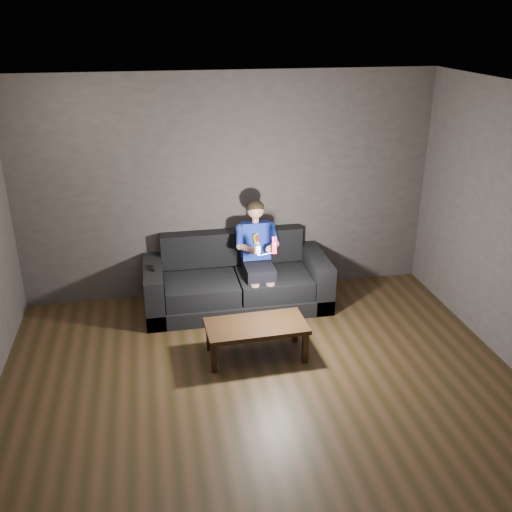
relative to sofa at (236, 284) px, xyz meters
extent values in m
plane|color=black|center=(-0.01, -2.07, -0.27)|extent=(5.00, 5.00, 0.00)
cube|color=#35302F|center=(-0.01, 0.43, 1.08)|extent=(5.00, 0.04, 2.70)
cube|color=white|center=(-0.01, -2.07, 2.43)|extent=(5.00, 5.00, 0.02)
cube|color=black|center=(0.00, -0.03, -0.18)|extent=(2.17, 0.94, 0.19)
cube|color=black|center=(-0.43, -0.13, 0.03)|extent=(0.85, 0.66, 0.23)
cube|color=black|center=(0.43, -0.13, 0.03)|extent=(0.85, 0.66, 0.23)
cube|color=black|center=(0.00, 0.33, 0.35)|extent=(1.74, 0.22, 0.42)
cube|color=black|center=(-0.98, -0.03, 0.02)|extent=(0.22, 0.94, 0.59)
cube|color=black|center=(0.98, -0.03, 0.02)|extent=(0.22, 0.94, 0.59)
cube|color=black|center=(0.25, -0.15, 0.22)|extent=(0.33, 0.42, 0.16)
cube|color=navy|center=(0.25, 0.07, 0.52)|extent=(0.33, 0.24, 0.46)
cube|color=yellow|center=(0.25, -0.03, 0.58)|extent=(0.10, 0.10, 0.11)
cube|color=#AB2314|center=(0.25, -0.03, 0.58)|extent=(0.07, 0.07, 0.07)
cylinder|color=tan|center=(0.25, 0.07, 0.77)|extent=(0.08, 0.08, 0.07)
sphere|color=tan|center=(0.25, 0.07, 0.90)|extent=(0.20, 0.20, 0.20)
ellipsoid|color=black|center=(0.25, 0.08, 0.92)|extent=(0.21, 0.21, 0.18)
cylinder|color=navy|center=(0.04, 0.00, 0.60)|extent=(0.09, 0.25, 0.21)
cylinder|color=navy|center=(0.45, 0.00, 0.60)|extent=(0.09, 0.25, 0.21)
cylinder|color=tan|center=(0.10, -0.18, 0.55)|extent=(0.16, 0.26, 0.11)
cylinder|color=tan|center=(0.40, -0.18, 0.55)|extent=(0.16, 0.26, 0.11)
sphere|color=tan|center=(0.16, -0.29, 0.54)|extent=(0.09, 0.09, 0.09)
sphere|color=tan|center=(0.34, -0.29, 0.54)|extent=(0.09, 0.09, 0.09)
cylinder|color=tan|center=(0.16, -0.37, -0.03)|extent=(0.10, 0.10, 0.38)
cylinder|color=tan|center=(0.34, -0.37, -0.03)|extent=(0.10, 0.10, 0.38)
cube|color=#F2123A|center=(0.34, -0.52, 0.69)|extent=(0.05, 0.07, 0.19)
cube|color=maroon|center=(0.34, -0.55, 0.74)|extent=(0.03, 0.01, 0.03)
cylinder|color=white|center=(0.34, -0.55, 0.68)|extent=(0.02, 0.01, 0.02)
ellipsoid|color=white|center=(0.16, -0.52, 0.65)|extent=(0.06, 0.09, 0.15)
cylinder|color=black|center=(0.16, -0.55, 0.71)|extent=(0.03, 0.01, 0.03)
cube|color=black|center=(-0.98, -0.08, 0.33)|extent=(0.04, 0.14, 0.03)
cube|color=black|center=(-0.98, -0.04, 0.35)|extent=(0.02, 0.02, 0.00)
cube|color=black|center=(0.02, -1.15, 0.07)|extent=(1.04, 0.55, 0.05)
cube|color=black|center=(-0.44, -1.36, -0.11)|extent=(0.06, 0.06, 0.32)
cube|color=black|center=(0.49, -1.36, -0.11)|extent=(0.06, 0.06, 0.32)
cube|color=black|center=(-0.44, -0.94, -0.11)|extent=(0.06, 0.06, 0.32)
cube|color=black|center=(0.49, -0.94, -0.11)|extent=(0.06, 0.06, 0.32)
camera|label=1|loc=(-0.92, -6.10, 3.01)|focal=40.00mm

